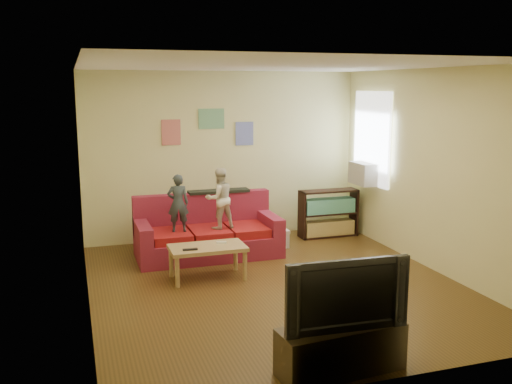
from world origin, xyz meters
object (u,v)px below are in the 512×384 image
object	(u,v)px
sofa	(207,235)
file_box	(275,238)
child_a	(178,203)
tv_stand	(341,349)
child_b	(219,198)
bookshelf	(328,216)
coffee_table	(207,251)
television	(343,292)

from	to	relation	value
sofa	file_box	world-z (taller)	sofa
child_a	tv_stand	bearing A→B (deg)	110.62
child_b	bookshelf	distance (m)	2.16
coffee_table	bookshelf	xyz separation A→B (m)	(2.39, 1.46, -0.03)
child_b	sofa	bearing A→B (deg)	-59.93
child_a	coffee_table	size ratio (longest dim) A/B	0.84
child_b	file_box	world-z (taller)	child_b
child_a	bookshelf	bearing A→B (deg)	-158.12
sofa	bookshelf	distance (m)	2.20
coffee_table	bookshelf	distance (m)	2.80
sofa	television	distance (m)	3.83
sofa	tv_stand	world-z (taller)	sofa
coffee_table	television	xyz separation A→B (m)	(0.54, -2.76, 0.36)
file_box	tv_stand	size ratio (longest dim) A/B	0.35
sofa	tv_stand	size ratio (longest dim) A/B	1.84
bookshelf	television	xyz separation A→B (m)	(-1.86, -4.22, 0.39)
bookshelf	tv_stand	bearing A→B (deg)	-113.73
file_box	tv_stand	xyz separation A→B (m)	(-0.79, -3.88, 0.07)
bookshelf	file_box	xyz separation A→B (m)	(-1.06, -0.34, -0.21)
sofa	file_box	distance (m)	1.11
bookshelf	television	world-z (taller)	television
file_box	television	size ratio (longest dim) A/B	0.36
sofa	tv_stand	bearing A→B (deg)	-85.50
coffee_table	tv_stand	bearing A→B (deg)	-78.99
bookshelf	file_box	distance (m)	1.14
sofa	child_b	bearing A→B (deg)	-49.13
coffee_table	file_box	world-z (taller)	coffee_table
child_a	tv_stand	world-z (taller)	child_a
bookshelf	tv_stand	distance (m)	4.61
television	file_box	bearing A→B (deg)	81.09
sofa	bookshelf	size ratio (longest dim) A/B	2.12
coffee_table	television	bearing A→B (deg)	-78.99
child_b	television	xyz separation A→B (m)	(0.15, -3.62, -0.14)
bookshelf	tv_stand	size ratio (longest dim) A/B	0.87
bookshelf	child_b	bearing A→B (deg)	-163.35
coffee_table	bookshelf	bearing A→B (deg)	31.42
child_b	tv_stand	distance (m)	3.69
child_b	television	bearing A→B (deg)	81.58
bookshelf	television	bearing A→B (deg)	-113.73
sofa	child_b	size ratio (longest dim) A/B	2.35
child_b	coffee_table	size ratio (longest dim) A/B	0.91
child_b	coffee_table	world-z (taller)	child_b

